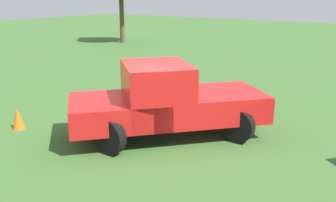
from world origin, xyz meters
The scene contains 3 objects.
ground_plane centered at (0.00, 0.00, 0.00)m, with size 80.00×80.00×0.00m, color #3D662D.
pickup_truck centered at (-0.08, -0.07, 0.95)m, with size 4.48×4.75×1.83m.
traffic_cone centered at (3.33, 1.69, 0.28)m, with size 0.32×0.32×0.55m, color orange.
Camera 1 is at (-5.28, 7.01, 3.44)m, focal length 40.46 mm.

